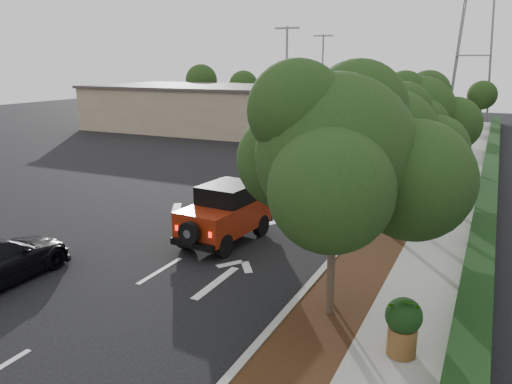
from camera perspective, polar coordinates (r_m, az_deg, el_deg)
The scene contains 18 objects.
ground at distance 15.93m, azimuth -10.89°, elevation -8.82°, with size 120.00×120.00×0.00m, color black.
curb at distance 24.81m, azimuth 14.87°, elevation -0.35°, with size 0.20×70.00×0.15m, color #9E9B93.
planting_strip at distance 24.66m, azimuth 17.14°, elevation -0.64°, with size 1.80×70.00×0.12m, color black.
sidewalk at distance 24.48m, azimuth 21.53°, elevation -1.13°, with size 2.00×70.00×0.12m, color gray.
hedge at distance 24.36m, azimuth 24.87°, elevation -0.72°, with size 0.80×70.00×0.80m, color black.
commercial_building at distance 48.70m, azimuth -5.27°, elevation 9.49°, with size 22.00×12.00×4.00m, color gray.
transmission_tower at distance 60.04m, azimuth 22.95°, elevation 7.45°, with size 7.00×4.00×28.00m, color slate, non-canonical shape.
street_tree_near at distance 13.19m, azimuth 8.34°, elevation -13.88°, with size 3.80×3.80×5.92m, color black, non-canonical shape.
street_tree_mid at distance 19.47m, azimuth 14.59°, elevation -4.65°, with size 3.20×3.20×5.32m, color black, non-canonical shape.
street_tree_far at distance 25.64m, azimuth 17.48°, elevation -0.24°, with size 3.40×3.40×5.62m, color black, non-canonical shape.
light_pole_a at distance 41.15m, azimuth 3.39°, elevation 5.80°, with size 2.00×0.22×9.00m, color slate, non-canonical shape.
light_pole_b at distance 52.65m, azimuth 7.39°, elevation 7.62°, with size 2.00×0.22×9.00m, color slate, non-canonical shape.
red_jeep at distance 17.91m, azimuth -3.26°, elevation -2.33°, with size 2.09×4.15×2.07m.
silver_suv_ahead at distance 22.63m, azimuth 7.54°, elevation 0.10°, with size 2.15×4.65×1.29m, color #9EA0A6.
silver_sedan_oncoming at distance 29.63m, azimuth 4.66°, elevation 3.70°, with size 1.46×4.20×1.38m, color #B9BBC1.
parked_suv at distance 39.87m, azimuth 1.57°, elevation 6.74°, with size 1.96×4.88×1.66m, color #AEB1B6.
speed_hump_sign at distance 13.11m, azimuth 8.67°, elevation -5.69°, with size 1.18×0.14×2.53m.
terracotta_planter at distance 11.39m, azimuth 16.49°, elevation -13.94°, with size 0.79×0.79×1.37m.
Camera 1 is at (8.89, -11.65, 6.25)m, focal length 35.00 mm.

